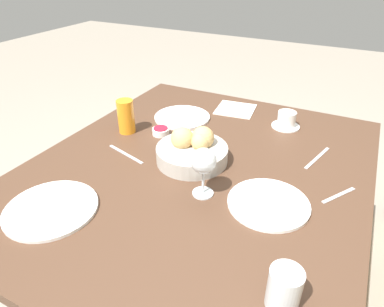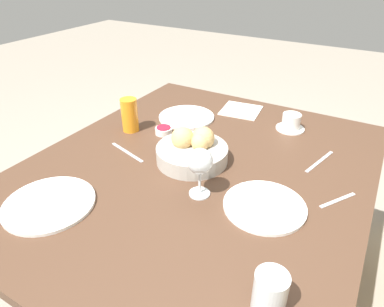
# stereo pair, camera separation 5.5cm
# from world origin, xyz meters

# --- Properties ---
(ground_plane) EXTENTS (10.00, 10.00, 0.00)m
(ground_plane) POSITION_xyz_m (0.00, 0.00, 0.00)
(ground_plane) COLOR gray
(dining_table) EXTENTS (1.30, 1.09, 0.70)m
(dining_table) POSITION_xyz_m (0.00, 0.00, 0.62)
(dining_table) COLOR #4C3323
(dining_table) RESTS_ON ground_plane
(bread_basket) EXTENTS (0.25, 0.25, 0.12)m
(bread_basket) POSITION_xyz_m (-0.02, -0.03, 0.74)
(bread_basket) COLOR #B2ADA3
(bread_basket) RESTS_ON dining_table
(plate_near_left) EXTENTS (0.24, 0.24, 0.01)m
(plate_near_left) POSITION_xyz_m (-0.31, -0.23, 0.71)
(plate_near_left) COLOR white
(plate_near_left) RESTS_ON dining_table
(plate_near_right) EXTENTS (0.26, 0.26, 0.01)m
(plate_near_right) POSITION_xyz_m (0.40, -0.27, 0.71)
(plate_near_right) COLOR white
(plate_near_right) RESTS_ON dining_table
(plate_far_center) EXTENTS (0.24, 0.24, 0.01)m
(plate_far_center) POSITION_xyz_m (0.09, 0.27, 0.71)
(plate_far_center) COLOR white
(plate_far_center) RESTS_ON dining_table
(juice_glass) EXTENTS (0.07, 0.07, 0.13)m
(juice_glass) POSITION_xyz_m (-0.10, -0.37, 0.77)
(juice_glass) COLOR orange
(juice_glass) RESTS_ON dining_table
(water_tumbler) EXTENTS (0.07, 0.07, 0.10)m
(water_tumbler) POSITION_xyz_m (0.39, 0.39, 0.75)
(water_tumbler) COLOR silver
(water_tumbler) RESTS_ON dining_table
(wine_glass) EXTENTS (0.08, 0.08, 0.16)m
(wine_glass) POSITION_xyz_m (0.13, 0.08, 0.81)
(wine_glass) COLOR silver
(wine_glass) RESTS_ON dining_table
(coffee_cup) EXTENTS (0.11, 0.11, 0.07)m
(coffee_cup) POSITION_xyz_m (-0.43, 0.19, 0.73)
(coffee_cup) COLOR white
(coffee_cup) RESTS_ON dining_table
(jam_bowl_berry) EXTENTS (0.07, 0.07, 0.03)m
(jam_bowl_berry) POSITION_xyz_m (-0.14, -0.23, 0.72)
(jam_bowl_berry) COLOR white
(jam_bowl_berry) RESTS_ON dining_table
(fork_silver) EXTENTS (0.06, 0.18, 0.00)m
(fork_silver) POSITION_xyz_m (0.05, -0.27, 0.70)
(fork_silver) COLOR #B7B7BC
(fork_silver) RESTS_ON dining_table
(knife_silver) EXTENTS (0.18, 0.06, 0.00)m
(knife_silver) POSITION_xyz_m (-0.24, 0.35, 0.70)
(knife_silver) COLOR #B7B7BC
(knife_silver) RESTS_ON dining_table
(spoon_coffee) EXTENTS (0.12, 0.08, 0.00)m
(spoon_coffee) POSITION_xyz_m (-0.05, 0.45, 0.70)
(spoon_coffee) COLOR #B7B7BC
(spoon_coffee) RESTS_ON dining_table
(napkin) EXTENTS (0.19, 0.19, 0.00)m
(napkin) POSITION_xyz_m (-0.50, -0.05, 0.70)
(napkin) COLOR silver
(napkin) RESTS_ON dining_table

